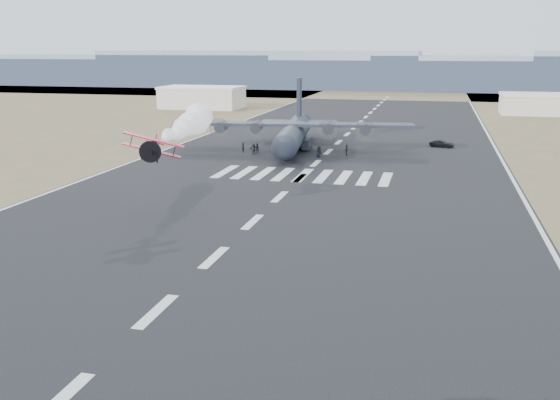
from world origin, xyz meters
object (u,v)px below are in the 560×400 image
at_px(support_vehicle, 442,144).
at_px(crew_h, 257,148).
at_px(hangar_right, 538,104).
at_px(aerobatic_biplane, 152,146).
at_px(hangar_left, 202,97).
at_px(crew_c, 253,149).
at_px(crew_f, 254,148).
at_px(crew_g, 243,147).
at_px(crew_d, 347,150).
at_px(crew_b, 282,151).
at_px(transport_aircraft, 294,132).
at_px(crew_e, 319,152).
at_px(crew_a, 320,150).

height_order(support_vehicle, crew_h, crew_h).
height_order(hangar_right, aerobatic_biplane, aerobatic_biplane).
distance_m(hangar_left, crew_h, 87.35).
height_order(crew_c, crew_f, crew_c).
distance_m(hangar_left, crew_c, 88.35).
relative_size(crew_f, crew_g, 1.08).
xyz_separation_m(hangar_right, aerobatic_biplane, (-57.69, -125.09, 4.60)).
bearing_deg(hangar_right, crew_h, -125.08).
relative_size(aerobatic_biplane, crew_d, 3.46).
relative_size(aerobatic_biplane, crew_c, 3.60).
bearing_deg(crew_b, aerobatic_biplane, -113.59).
bearing_deg(transport_aircraft, crew_e, -58.08).
relative_size(transport_aircraft, crew_d, 22.79).
relative_size(hangar_left, crew_b, 14.23).
bearing_deg(aerobatic_biplane, crew_f, 81.22).
height_order(crew_g, crew_h, crew_h).
bearing_deg(hangar_left, hangar_right, 2.92).
distance_m(transport_aircraft, crew_a, 8.26).
relative_size(aerobatic_biplane, transport_aircraft, 0.15).
height_order(crew_b, crew_f, crew_f).
distance_m(crew_a, crew_c, 11.60).
height_order(aerobatic_biplane, crew_g, aerobatic_biplane).
bearing_deg(support_vehicle, transport_aircraft, 128.80).
distance_m(hangar_left, crew_b, 91.21).
bearing_deg(hangar_left, crew_e, -56.96).
xyz_separation_m(hangar_left, crew_c, (39.69, -78.90, -2.50)).
xyz_separation_m(hangar_left, crew_e, (51.33, -78.91, -2.49)).
distance_m(crew_c, crew_g, 3.35).
xyz_separation_m(crew_b, crew_c, (-5.31, 0.40, 0.05)).
height_order(crew_c, crew_e, crew_e).
distance_m(transport_aircraft, crew_b, 8.12).
relative_size(hangar_right, support_vehicle, 4.55).
height_order(crew_a, crew_h, crew_h).
height_order(hangar_right, support_vehicle, hangar_right).
bearing_deg(crew_e, hangar_right, -106.03).
xyz_separation_m(crew_f, crew_g, (-2.44, 1.34, -0.07)).
bearing_deg(transport_aircraft, hangar_right, 47.90).
distance_m(hangar_left, crew_e, 94.17).
bearing_deg(support_vehicle, crew_g, 132.27).
xyz_separation_m(aerobatic_biplane, crew_h, (-0.34, 42.46, -6.74)).
relative_size(crew_a, crew_c, 0.93).
xyz_separation_m(crew_e, crew_h, (-11.35, 1.28, -0.05)).
xyz_separation_m(crew_a, crew_d, (4.61, 0.76, 0.11)).
xyz_separation_m(hangar_left, transport_aircraft, (45.25, -71.53, -0.20)).
relative_size(crew_a, crew_h, 0.97).
height_order(hangar_left, support_vehicle, hangar_left).
bearing_deg(support_vehicle, crew_h, 135.36).
height_order(transport_aircraft, crew_e, transport_aircraft).
relative_size(hangar_left, support_vehicle, 5.43).
bearing_deg(transport_aircraft, crew_c, -134.61).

